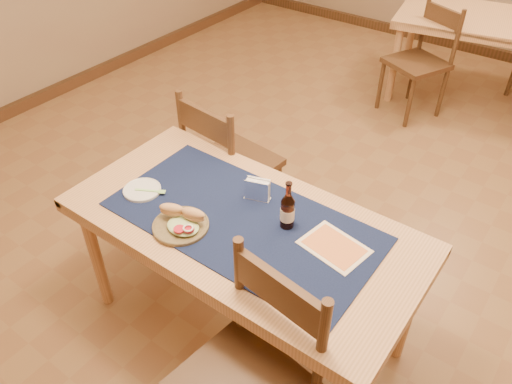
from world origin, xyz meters
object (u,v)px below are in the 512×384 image
Objects in this scene: chair_main_far at (228,163)px; sandwich_plate at (182,223)px; beer_bottle at (288,210)px; chair_main_near at (247,379)px; back_table at (503,30)px; napkin_holder at (257,190)px; main_table at (243,235)px.

chair_main_far is 0.87m from sandwich_plate.
beer_bottle reaches higher than sandwich_plate.
beer_bottle reaches higher than chair_main_far.
back_table is at bearing 92.07° from chair_main_near.
napkin_holder is (-0.43, 0.64, 0.29)m from chair_main_near.
main_table is at bearing -77.41° from napkin_holder.
chair_main_near reaches higher than main_table.
chair_main_far is 0.98× the size of chair_main_near.
beer_bottle is at bearing -33.30° from chair_main_far.
napkin_holder is (0.51, -0.40, 0.30)m from chair_main_far.
chair_main_near is 7.78× the size of napkin_holder.
napkin_holder reaches higher than back_table.
napkin_holder is (0.15, 0.35, 0.02)m from sandwich_plate.
chair_main_far reaches higher than back_table.
chair_main_far is (-0.80, -2.67, -0.16)m from back_table.
chair_main_near reaches higher than beer_bottle.
main_table is at bearing -45.85° from chair_main_far.
sandwich_plate is at bearing -97.33° from back_table.
main_table is 1.60× the size of chair_main_near.
beer_bottle is 1.82× the size of napkin_holder.
chair_main_near reaches higher than chair_main_far.
beer_bottle is (0.36, 0.28, 0.06)m from sandwich_plate.
napkin_holder is at bearing 102.59° from main_table.
beer_bottle is 0.23m from napkin_holder.
main_table is at bearing -94.52° from back_table.
chair_main_far is 7.61× the size of napkin_holder.
napkin_holder is at bearing -95.41° from back_table.
main_table is 1.64× the size of chair_main_far.
napkin_holder is (-0.21, 0.07, -0.04)m from beer_bottle.
main_table is 0.87× the size of back_table.
sandwich_plate is at bearing -64.47° from chair_main_far.
napkin_holder is at bearing -38.21° from chair_main_far.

